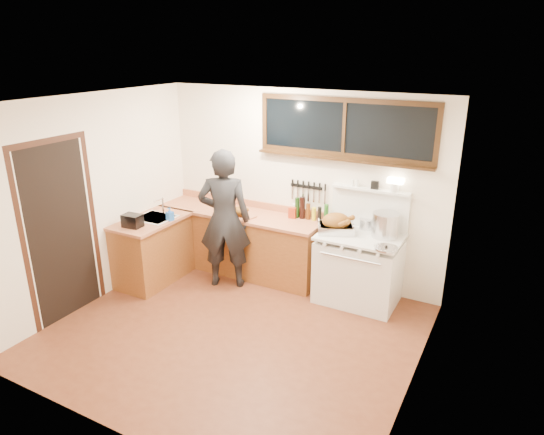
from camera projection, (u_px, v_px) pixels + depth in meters
The scene contains 20 objects.
ground_plane at pixel (233, 333), 5.58m from camera, with size 4.00×3.50×0.02m, color #5B2A18.
room_shell at pixel (229, 196), 5.02m from camera, with size 4.10×3.60×2.65m.
counter_back at pixel (240, 241), 6.98m from camera, with size 2.44×0.64×1.00m.
counter_left at pixel (153, 250), 6.69m from camera, with size 0.64×1.09×0.90m.
sink_unit at pixel (155, 221), 6.61m from camera, with size 0.50×0.45×0.37m.
vintage_stove at pixel (359, 267), 6.14m from camera, with size 1.02×0.74×1.60m.
back_window at pixel (344, 135), 6.04m from camera, with size 2.32×0.13×0.77m.
left_doorway at pixel (61, 231), 5.63m from camera, with size 0.02×1.04×2.17m.
knife_strip at pixel (307, 188), 6.51m from camera, with size 0.52×0.03×0.28m.
man at pixel (225, 219), 6.40m from camera, with size 0.82×0.70×1.89m.
soap_bottle at pixel (170, 214), 6.47m from camera, with size 0.10×0.10×0.18m.
toaster at pixel (132, 221), 6.24m from camera, with size 0.25×0.18×0.17m.
cutting_board at pixel (239, 213), 6.62m from camera, with size 0.47×0.40×0.14m.
roast_turkey at pixel (336, 224), 6.07m from camera, with size 0.55×0.49×0.25m.
stockpot at pixel (385, 225), 5.91m from camera, with size 0.42×0.42×0.31m.
saucepan at pixel (366, 224), 6.19m from camera, with size 0.19×0.30×0.13m.
pot_lid at pixel (386, 248), 5.59m from camera, with size 0.35×0.35×0.04m.
coffee_tin at pixel (293, 213), 6.57m from camera, with size 0.11×0.09×0.15m.
pitcher at pixel (296, 210), 6.64m from camera, with size 0.12×0.12×0.17m.
bottle_cluster at pixel (309, 211), 6.49m from camera, with size 0.49×0.07×0.30m.
Camera 1 is at (2.66, -4.02, 3.13)m, focal length 32.00 mm.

